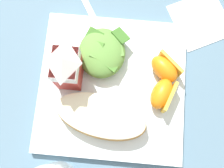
# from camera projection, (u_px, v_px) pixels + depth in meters

# --- Properties ---
(ground) EXTENTS (3.00, 3.00, 0.00)m
(ground) POSITION_uv_depth(u_px,v_px,m) (112.00, 87.00, 0.54)
(ground) COLOR slate
(white_plate) EXTENTS (0.28, 0.28, 0.02)m
(white_plate) POSITION_uv_depth(u_px,v_px,m) (112.00, 86.00, 0.53)
(white_plate) COLOR silver
(white_plate) RESTS_ON ground
(cheesy_pizza_bread) EXTENTS (0.11, 0.18, 0.04)m
(cheesy_pizza_bread) POSITION_uv_depth(u_px,v_px,m) (101.00, 116.00, 0.50)
(cheesy_pizza_bread) COLOR tan
(cheesy_pizza_bread) RESTS_ON white_plate
(green_salad_pile) EXTENTS (0.10, 0.10, 0.04)m
(green_salad_pile) POSITION_uv_depth(u_px,v_px,m) (102.00, 53.00, 0.52)
(green_salad_pile) COLOR #5B8E3D
(green_salad_pile) RESTS_ON white_plate
(milk_carton) EXTENTS (0.06, 0.04, 0.11)m
(milk_carton) POSITION_uv_depth(u_px,v_px,m) (67.00, 67.00, 0.47)
(milk_carton) COLOR #B7332D
(milk_carton) RESTS_ON white_plate
(orange_wedge_front) EXTENTS (0.07, 0.06, 0.04)m
(orange_wedge_front) POSITION_uv_depth(u_px,v_px,m) (162.00, 94.00, 0.50)
(orange_wedge_front) COLOR orange
(orange_wedge_front) RESTS_ON white_plate
(orange_wedge_middle) EXTENTS (0.07, 0.07, 0.04)m
(orange_wedge_middle) POSITION_uv_depth(u_px,v_px,m) (165.00, 68.00, 0.51)
(orange_wedge_middle) COLOR orange
(orange_wedge_middle) RESTS_ON white_plate
(paper_napkin) EXTENTS (0.15, 0.15, 0.00)m
(paper_napkin) POSITION_uv_depth(u_px,v_px,m) (201.00, 20.00, 0.57)
(paper_napkin) COLOR white
(paper_napkin) RESTS_ON ground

